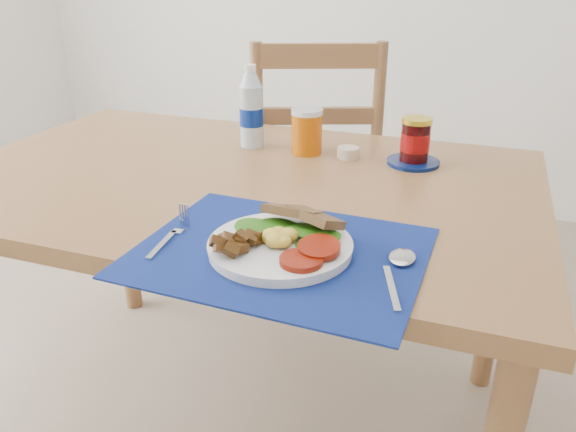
% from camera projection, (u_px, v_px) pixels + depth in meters
% --- Properties ---
extents(table, '(1.40, 0.90, 0.75)m').
position_uv_depth(table, '(237.00, 207.00, 1.37)').
color(table, brown).
rests_on(table, ground).
extents(chair_far, '(0.57, 0.56, 1.21)m').
position_uv_depth(chair_far, '(314.00, 151.00, 1.98)').
color(chair_far, brown).
rests_on(chair_far, ground).
extents(placemat, '(0.50, 0.40, 0.00)m').
position_uv_depth(placemat, '(280.00, 252.00, 0.98)').
color(placemat, '#040C31').
rests_on(placemat, table).
extents(breakfast_plate, '(0.25, 0.25, 0.06)m').
position_uv_depth(breakfast_plate, '(277.00, 243.00, 0.97)').
color(breakfast_plate, silver).
rests_on(breakfast_plate, placemat).
extents(fork, '(0.03, 0.16, 0.00)m').
position_uv_depth(fork, '(172.00, 236.00, 1.03)').
color(fork, '#B2B5BA').
rests_on(fork, placemat).
extents(spoon, '(0.05, 0.19, 0.01)m').
position_uv_depth(spoon, '(399.00, 267.00, 0.92)').
color(spoon, '#B2B5BA').
rests_on(spoon, placemat).
extents(water_bottle, '(0.06, 0.06, 0.22)m').
position_uv_depth(water_bottle, '(251.00, 111.00, 1.51)').
color(water_bottle, '#ADBFCC').
rests_on(water_bottle, table).
extents(juice_glass, '(0.08, 0.08, 0.11)m').
position_uv_depth(juice_glass, '(307.00, 133.00, 1.47)').
color(juice_glass, '#BD5205').
rests_on(juice_glass, table).
extents(ramekin, '(0.06, 0.06, 0.03)m').
position_uv_depth(ramekin, '(348.00, 153.00, 1.45)').
color(ramekin, beige).
rests_on(ramekin, table).
extents(jam_on_saucer, '(0.13, 0.13, 0.12)m').
position_uv_depth(jam_on_saucer, '(415.00, 144.00, 1.39)').
color(jam_on_saucer, '#041347').
rests_on(jam_on_saucer, table).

